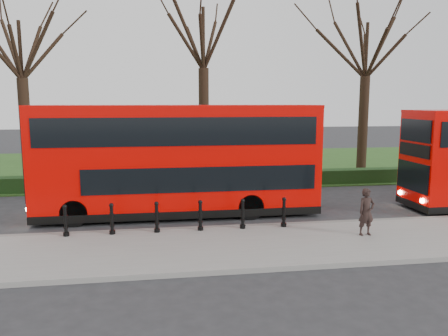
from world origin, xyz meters
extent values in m
plane|color=#28282B|center=(0.00, 0.00, 0.00)|extent=(120.00, 120.00, 0.00)
cube|color=gray|center=(0.00, -3.00, 0.07)|extent=(60.00, 4.00, 0.15)
cube|color=slate|center=(0.00, -1.00, 0.07)|extent=(60.00, 0.25, 0.16)
cube|color=#274A18|center=(0.00, 15.00, 0.03)|extent=(60.00, 18.00, 0.06)
cube|color=black|center=(0.00, 6.80, 0.40)|extent=(60.00, 0.90, 0.80)
cube|color=yellow|center=(0.00, -0.70, 0.01)|extent=(60.00, 0.10, 0.01)
cube|color=yellow|center=(0.00, -0.50, 0.01)|extent=(60.00, 0.10, 0.01)
cylinder|color=black|center=(-8.00, 10.00, 2.89)|extent=(0.60, 0.60, 5.78)
cylinder|color=black|center=(2.00, 10.00, 3.21)|extent=(0.60, 0.60, 6.43)
cylinder|color=black|center=(12.00, 10.00, 3.02)|extent=(0.60, 0.60, 6.05)
cylinder|color=black|center=(-3.75, -1.35, 0.65)|extent=(0.15, 0.15, 1.00)
cylinder|color=black|center=(-2.27, -1.35, 0.65)|extent=(0.15, 0.15, 1.00)
cylinder|color=black|center=(-0.80, -1.35, 0.65)|extent=(0.15, 0.15, 1.00)
cylinder|color=black|center=(0.67, -1.35, 0.65)|extent=(0.15, 0.15, 1.00)
cylinder|color=black|center=(2.14, -1.35, 0.65)|extent=(0.15, 0.15, 1.00)
cylinder|color=black|center=(3.61, -1.35, 0.65)|extent=(0.15, 0.15, 1.00)
cube|color=#D30400|center=(0.09, 1.39, 2.36)|extent=(10.92, 2.48, 4.02)
cube|color=black|center=(0.09, 1.39, 0.30)|extent=(10.94, 2.50, 0.30)
cube|color=black|center=(0.89, 0.14, 1.64)|extent=(8.74, 0.04, 0.94)
cube|color=black|center=(0.09, 0.14, 3.43)|extent=(10.33, 0.04, 1.04)
cube|color=black|center=(-5.39, 1.39, 2.68)|extent=(0.06, 2.18, 0.55)
cylinder|color=black|center=(-3.78, 0.30, 0.50)|extent=(0.99, 0.30, 0.99)
cylinder|color=black|center=(-3.78, 2.48, 0.50)|extent=(0.99, 0.30, 0.99)
cylinder|color=black|center=(2.77, 0.30, 0.50)|extent=(0.99, 0.30, 0.99)
cylinder|color=black|center=(2.77, 2.48, 0.50)|extent=(0.99, 0.30, 0.99)
cube|color=black|center=(9.64, 0.58, 2.55)|extent=(0.06, 2.08, 0.52)
cylinder|color=black|center=(11.17, 1.62, 0.47)|extent=(0.94, 0.28, 0.94)
imported|color=black|center=(6.00, -2.71, 0.93)|extent=(0.62, 0.45, 1.57)
camera|label=1|loc=(-0.70, -15.76, 4.51)|focal=35.00mm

